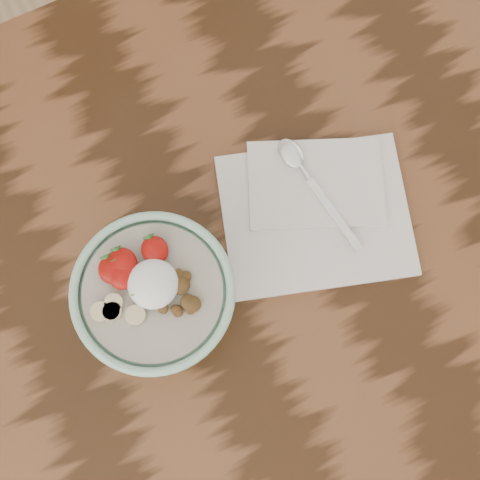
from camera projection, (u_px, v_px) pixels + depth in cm
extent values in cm
cube|color=black|center=(194.00, 269.00, 91.22)|extent=(160.00, 90.00, 4.00)
cylinder|color=#4C2D19|center=(439.00, 4.00, 142.43)|extent=(7.00, 7.00, 71.00)
cylinder|color=#98CDAE|center=(162.00, 304.00, 87.51)|extent=(8.59, 8.59, 1.23)
torus|color=#98CDAE|center=(152.00, 292.00, 77.75)|extent=(19.54, 19.54, 1.13)
cylinder|color=#B5AA96|center=(153.00, 293.00, 78.35)|extent=(16.57, 16.57, 1.02)
ellipsoid|color=white|center=(153.00, 284.00, 76.91)|extent=(5.94, 5.94, 3.27)
ellipsoid|color=#940B06|center=(112.00, 270.00, 77.57)|extent=(3.13, 3.45, 1.72)
cone|color=#286623|center=(106.00, 259.00, 77.57)|extent=(1.40, 1.03, 1.52)
ellipsoid|color=#940B06|center=(122.00, 263.00, 77.65)|extent=(3.49, 3.84, 1.92)
cone|color=#286623|center=(117.00, 251.00, 77.68)|extent=(1.40, 1.03, 1.52)
ellipsoid|color=#940B06|center=(155.00, 250.00, 78.10)|extent=(3.18, 3.50, 1.75)
cone|color=#286623|center=(149.00, 239.00, 78.10)|extent=(1.40, 1.03, 1.52)
ellipsoid|color=#940B06|center=(122.00, 275.00, 77.39)|extent=(3.33, 3.66, 1.83)
cone|color=#286623|center=(116.00, 263.00, 77.41)|extent=(1.40, 1.03, 1.52)
cylinder|color=#D2BB8A|center=(114.00, 303.00, 77.15)|extent=(2.21, 2.21, 0.70)
cylinder|color=#D2BB8A|center=(101.00, 312.00, 76.92)|extent=(2.35, 2.35, 0.70)
cylinder|color=#D2BB8A|center=(113.00, 311.00, 76.93)|extent=(2.15, 2.15, 0.70)
cylinder|color=#D2BB8A|center=(112.00, 311.00, 76.93)|extent=(2.07, 2.07, 0.70)
cylinder|color=#D2BB8A|center=(135.00, 315.00, 76.83)|extent=(2.39, 2.39, 0.70)
ellipsoid|color=brown|center=(188.00, 302.00, 76.95)|extent=(2.36, 2.35, 1.21)
ellipsoid|color=brown|center=(170.00, 288.00, 77.39)|extent=(1.48, 1.83, 1.11)
ellipsoid|color=brown|center=(185.00, 277.00, 77.73)|extent=(2.00, 1.99, 1.02)
ellipsoid|color=brown|center=(176.00, 309.00, 76.91)|extent=(1.79, 1.76, 1.01)
ellipsoid|color=brown|center=(181.00, 285.00, 77.34)|extent=(2.15, 2.02, 1.58)
ellipsoid|color=brown|center=(181.00, 288.00, 77.36)|extent=(2.27, 2.17, 1.08)
ellipsoid|color=brown|center=(193.00, 304.00, 76.84)|extent=(2.11, 2.15, 1.03)
ellipsoid|color=brown|center=(163.00, 307.00, 76.87)|extent=(1.61, 1.87, 1.02)
ellipsoid|color=brown|center=(190.00, 309.00, 76.92)|extent=(1.91, 1.92, 1.00)
ellipsoid|color=brown|center=(178.00, 311.00, 76.89)|extent=(1.64, 1.69, 0.84)
ellipsoid|color=brown|center=(177.00, 276.00, 77.64)|extent=(2.21, 2.24, 1.35)
cylinder|color=#3B7C34|center=(156.00, 265.00, 76.54)|extent=(1.45, 0.77, 0.23)
cylinder|color=#3B7C34|center=(148.00, 289.00, 75.90)|extent=(1.58, 1.06, 0.24)
cylinder|color=#3B7C34|center=(161.00, 282.00, 76.10)|extent=(0.26, 1.71, 0.24)
cylinder|color=#3B7C34|center=(138.00, 295.00, 75.77)|extent=(1.49, 0.71, 0.23)
cylinder|color=#3B7C34|center=(161.00, 266.00, 76.52)|extent=(0.85, 1.22, 0.23)
cylinder|color=#3B7C34|center=(153.00, 294.00, 75.79)|extent=(0.87, 1.62, 0.24)
cylinder|color=#3B7C34|center=(145.00, 286.00, 75.99)|extent=(0.31, 1.58, 0.23)
cylinder|color=#3B7C34|center=(148.00, 294.00, 75.77)|extent=(1.06, 0.57, 0.22)
cylinder|color=#3B7C34|center=(139.00, 294.00, 75.77)|extent=(0.58, 1.02, 0.22)
cylinder|color=#3B7C34|center=(148.00, 297.00, 75.70)|extent=(0.53, 1.57, 0.23)
cylinder|color=#3B7C34|center=(166.00, 283.00, 76.07)|extent=(1.78, 0.35, 0.24)
cylinder|color=#3B7C34|center=(151.00, 277.00, 76.23)|extent=(0.43, 1.29, 0.22)
cube|color=silver|center=(316.00, 215.00, 90.38)|extent=(29.93, 26.80, 0.96)
cube|color=silver|center=(316.00, 183.00, 90.61)|extent=(21.74, 18.76, 0.58)
cube|color=silver|center=(334.00, 214.00, 89.13)|extent=(2.68, 11.67, 0.35)
cylinder|color=silver|center=(303.00, 170.00, 90.35)|extent=(1.11, 3.10, 0.71)
ellipsoid|color=silver|center=(291.00, 153.00, 90.78)|extent=(3.69, 5.02, 0.96)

